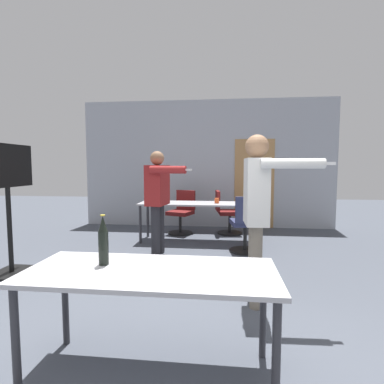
# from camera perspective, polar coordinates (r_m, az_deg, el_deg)

# --- Properties ---
(back_wall) EXTENTS (5.88, 0.12, 2.96)m
(back_wall) POSITION_cam_1_polar(r_m,az_deg,el_deg) (7.08, 3.06, 5.24)
(back_wall) COLOR #A3A8B2
(back_wall) RESTS_ON ground_plane
(conference_table_near) EXTENTS (1.67, 0.69, 0.74)m
(conference_table_near) POSITION_cam_1_polar(r_m,az_deg,el_deg) (2.10, -7.82, -16.47)
(conference_table_near) COLOR #A8A8AD
(conference_table_near) RESTS_ON ground_plane
(conference_table_far) EXTENTS (2.19, 0.66, 0.74)m
(conference_table_far) POSITION_cam_1_polar(r_m,az_deg,el_deg) (5.67, 1.01, -2.74)
(conference_table_far) COLOR #A8A8AD
(conference_table_far) RESTS_ON ground_plane
(tv_screen) EXTENTS (0.44, 0.97, 1.72)m
(tv_screen) POSITION_cam_1_polar(r_m,az_deg,el_deg) (4.58, -31.67, -0.53)
(tv_screen) COLOR black
(tv_screen) RESTS_ON ground_plane
(person_center_tall) EXTENTS (0.76, 0.77, 1.67)m
(person_center_tall) POSITION_cam_1_polar(r_m,az_deg,el_deg) (4.82, -6.43, -0.26)
(person_center_tall) COLOR #28282D
(person_center_tall) RESTS_ON ground_plane
(person_left_plaid) EXTENTS (0.79, 0.57, 1.74)m
(person_left_plaid) POSITION_cam_1_polar(r_m,az_deg,el_deg) (3.08, 12.37, -1.87)
(person_left_plaid) COLOR slate
(person_left_plaid) RESTS_ON ground_plane
(office_chair_far_right) EXTENTS (0.57, 0.52, 0.91)m
(office_chair_far_right) POSITION_cam_1_polar(r_m,az_deg,el_deg) (6.38, 6.54, -4.15)
(office_chair_far_right) COLOR black
(office_chair_far_right) RESTS_ON ground_plane
(office_chair_side_rolled) EXTENTS (0.60, 0.64, 0.91)m
(office_chair_side_rolled) POSITION_cam_1_polar(r_m,az_deg,el_deg) (6.41, -1.94, -4.13)
(office_chair_side_rolled) COLOR black
(office_chair_side_rolled) RESTS_ON ground_plane
(office_chair_near_pushed) EXTENTS (0.52, 0.58, 0.95)m
(office_chair_near_pushed) POSITION_cam_1_polar(r_m,az_deg,el_deg) (5.02, 10.31, -6.37)
(office_chair_near_pushed) COLOR black
(office_chair_near_pushed) RESTS_ON ground_plane
(beer_bottle) EXTENTS (0.07, 0.07, 0.35)m
(beer_bottle) POSITION_cam_1_polar(r_m,az_deg,el_deg) (2.19, -16.54, -8.98)
(beer_bottle) COLOR black
(beer_bottle) RESTS_ON conference_table_near
(drink_cup) EXTENTS (0.08, 0.08, 0.10)m
(drink_cup) POSITION_cam_1_polar(r_m,az_deg,el_deg) (5.61, 4.75, -1.65)
(drink_cup) COLOR #E05123
(drink_cup) RESTS_ON conference_table_far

